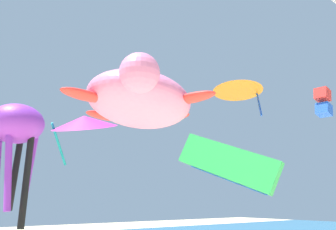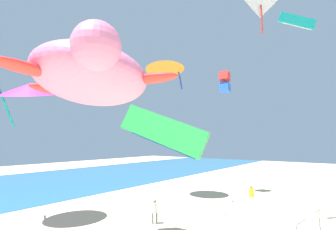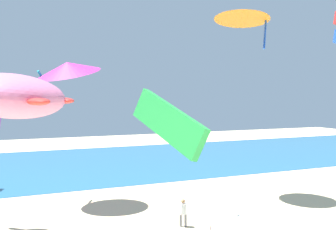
{
  "view_description": "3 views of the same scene",
  "coord_description": "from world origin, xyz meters",
  "px_view_note": "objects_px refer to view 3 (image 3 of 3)",
  "views": [
    {
      "loc": [
        -16.99,
        -7.02,
        4.39
      ],
      "look_at": [
        -0.77,
        13.56,
        10.48
      ],
      "focal_mm": 39.28,
      "sensor_mm": 36.0,
      "label": 1
    },
    {
      "loc": [
        -15.18,
        -3.75,
        5.62
      ],
      "look_at": [
        -0.77,
        7.09,
        7.48
      ],
      "focal_mm": 27.11,
      "sensor_mm": 36.0,
      "label": 2
    },
    {
      "loc": [
        -11.04,
        -12.31,
        7.57
      ],
      "look_at": [
        -0.77,
        11.32,
        6.31
      ],
      "focal_mm": 41.9,
      "sensor_mm": 36.0,
      "label": 3
    }
  ],
  "objects_px": {
    "kite_delta_magenta": "(68,68)",
    "person_watching_sky": "(183,210)",
    "canopy_tent": "(266,229)",
    "kite_delta_orange": "(242,14)",
    "kite_turtle_pink": "(12,96)",
    "kite_parafoil_green": "(168,123)"
  },
  "relations": [
    {
      "from": "kite_delta_orange",
      "to": "person_watching_sky",
      "type": "bearing_deg",
      "value": 74.66
    },
    {
      "from": "kite_parafoil_green",
      "to": "kite_turtle_pink",
      "type": "bearing_deg",
      "value": -79.83
    },
    {
      "from": "person_watching_sky",
      "to": "kite_parafoil_green",
      "type": "xyz_separation_m",
      "value": [
        -1.92,
        -2.19,
        5.28
      ]
    },
    {
      "from": "canopy_tent",
      "to": "kite_delta_orange",
      "type": "height_order",
      "value": "kite_delta_orange"
    },
    {
      "from": "kite_parafoil_green",
      "to": "kite_delta_magenta",
      "type": "relative_size",
      "value": 0.9
    },
    {
      "from": "canopy_tent",
      "to": "kite_delta_magenta",
      "type": "relative_size",
      "value": 0.62
    },
    {
      "from": "kite_delta_orange",
      "to": "kite_turtle_pink",
      "type": "xyz_separation_m",
      "value": [
        -16.25,
        -9.69,
        -6.03
      ]
    },
    {
      "from": "person_watching_sky",
      "to": "kite_turtle_pink",
      "type": "relative_size",
      "value": 0.28
    },
    {
      "from": "canopy_tent",
      "to": "kite_parafoil_green",
      "type": "xyz_separation_m",
      "value": [
        -1.74,
        5.66,
        3.84
      ]
    },
    {
      "from": "canopy_tent",
      "to": "kite_turtle_pink",
      "type": "distance_m",
      "value": 10.79
    },
    {
      "from": "kite_delta_orange",
      "to": "kite_turtle_pink",
      "type": "height_order",
      "value": "kite_delta_orange"
    },
    {
      "from": "person_watching_sky",
      "to": "kite_delta_orange",
      "type": "bearing_deg",
      "value": 68.32
    },
    {
      "from": "canopy_tent",
      "to": "person_watching_sky",
      "type": "xyz_separation_m",
      "value": [
        0.18,
        7.86,
        -1.44
      ]
    },
    {
      "from": "kite_delta_orange",
      "to": "kite_delta_magenta",
      "type": "distance_m",
      "value": 13.24
    },
    {
      "from": "kite_turtle_pink",
      "to": "kite_delta_magenta",
      "type": "bearing_deg",
      "value": -164.4
    },
    {
      "from": "kite_delta_orange",
      "to": "kite_turtle_pink",
      "type": "distance_m",
      "value": 19.86
    },
    {
      "from": "kite_parafoil_green",
      "to": "kite_delta_magenta",
      "type": "height_order",
      "value": "kite_delta_magenta"
    },
    {
      "from": "kite_delta_magenta",
      "to": "person_watching_sky",
      "type": "bearing_deg",
      "value": -2.34
    },
    {
      "from": "person_watching_sky",
      "to": "kite_delta_orange",
      "type": "distance_m",
      "value": 15.15
    },
    {
      "from": "canopy_tent",
      "to": "kite_delta_magenta",
      "type": "height_order",
      "value": "kite_delta_magenta"
    },
    {
      "from": "kite_delta_orange",
      "to": "canopy_tent",
      "type": "bearing_deg",
      "value": 101.67
    },
    {
      "from": "person_watching_sky",
      "to": "kite_parafoil_green",
      "type": "distance_m",
      "value": 6.03
    }
  ]
}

